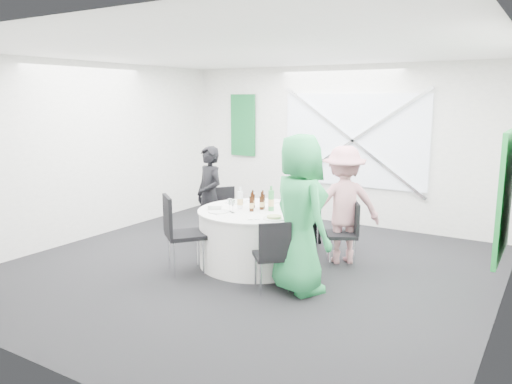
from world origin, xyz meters
The scene contains 48 objects.
floor centered at (0.00, 0.00, 0.00)m, with size 6.00×6.00×0.00m, color black.
ceiling centered at (0.00, 0.00, 2.80)m, with size 6.00×6.00×0.00m, color white.
wall_back centered at (0.00, 3.00, 1.40)m, with size 6.00×6.00×0.00m, color white.
wall_front centered at (0.00, -3.00, 1.40)m, with size 6.00×6.00×0.00m, color white.
wall_left centered at (-3.00, 0.00, 1.40)m, with size 6.00×6.00×0.00m, color white.
wall_right centered at (3.00, 0.00, 1.40)m, with size 6.00×6.00×0.00m, color white.
window_panel centered at (0.30, 2.96, 1.50)m, with size 2.60×0.03×1.60m, color silver.
window_brace_a centered at (0.30, 2.92, 1.50)m, with size 0.05×0.05×3.16m, color silver.
window_brace_b centered at (0.30, 2.92, 1.50)m, with size 0.05×0.05×3.16m, color silver.
green_banner centered at (-2.00, 2.95, 1.70)m, with size 0.55×0.04×1.20m, color #125C2D.
green_sign centered at (2.94, 0.60, 1.20)m, with size 0.05×1.20×1.40m, color #177E2F.
banquet_table centered at (0.00, 0.20, 0.38)m, with size 1.56×1.56×0.76m.
chair_back centered at (0.21, 1.32, 0.49)m, with size 0.45×0.46×0.85m.
chair_back_left centered at (-0.98, 0.89, 0.50)m, with size 0.54×0.54×0.85m.
chair_back_right centered at (1.07, 0.81, 0.51)m, with size 0.54×0.54×0.87m.
chair_front_right centered at (0.70, -0.57, 0.50)m, with size 0.55×0.55×0.86m.
chair_front_left centered at (-0.66, -0.63, 0.60)m, with size 0.65×0.66×1.02m.
person_man_back_left centered at (-1.12, 0.65, 0.76)m, with size 0.55×0.36×1.52m, color black.
person_man_back centered at (0.14, 1.29, 0.80)m, with size 0.78×0.43×1.60m, color black.
person_woman_pink centered at (0.95, 0.91, 0.80)m, with size 1.04×0.48×1.61m, color #CE858E.
person_woman_green centered at (0.93, -0.35, 0.92)m, with size 0.90×0.59×1.84m, color #299650.
plate_back centered at (-0.07, 0.75, 0.77)m, with size 0.25×0.25×0.01m.
plate_back_left centered at (-0.48, 0.44, 0.77)m, with size 0.29×0.29×0.01m.
plate_back_right centered at (0.51, 0.52, 0.78)m, with size 0.26×0.26×0.04m.
plate_front_right centered at (0.47, -0.13, 0.78)m, with size 0.28×0.28×0.04m.
plate_front_left centered at (-0.34, -0.19, 0.77)m, with size 0.27×0.27×0.01m.
napkin centered at (-0.46, -0.10, 0.80)m, with size 0.18×0.12×0.05m, color white.
beer_bottle_a centered at (-0.09, 0.27, 0.85)m, with size 0.06×0.06×0.25m.
beer_bottle_b centered at (0.04, 0.31, 0.85)m, with size 0.06×0.06×0.25m.
beer_bottle_c centered at (0.06, 0.24, 0.85)m, with size 0.06×0.06×0.24m.
beer_bottle_d centered at (0.00, 0.08, 0.86)m, with size 0.06×0.06×0.26m.
green_water_bottle centered at (0.20, 0.25, 0.89)m, with size 0.08×0.08×0.33m.
clear_water_bottle centered at (-0.22, 0.14, 0.88)m, with size 0.08×0.08×0.30m.
wine_glass_a centered at (-0.16, -0.12, 0.88)m, with size 0.07×0.07×0.17m.
wine_glass_b centered at (-0.23, -0.08, 0.88)m, with size 0.07×0.07×0.17m.
wine_glass_c centered at (0.29, 0.39, 0.88)m, with size 0.07×0.07×0.17m.
wine_glass_d centered at (-0.27, 0.53, 0.88)m, with size 0.07×0.07×0.17m.
wine_glass_e centered at (0.00, 0.60, 0.88)m, with size 0.07×0.07×0.17m.
fork_a centered at (-0.39, 0.62, 0.76)m, with size 0.01×0.15×0.01m, color silver.
knife_a centered at (-0.55, 0.37, 0.76)m, with size 0.01×0.15×0.01m, color silver.
fork_b centered at (0.56, 0.35, 0.76)m, with size 0.01×0.15×0.01m, color silver.
knife_b centered at (0.43, 0.58, 0.76)m, with size 0.01×0.15×0.01m, color silver.
fork_c centered at (0.28, -0.31, 0.76)m, with size 0.01×0.15×0.01m, color silver.
knife_c centered at (0.55, 0.02, 0.76)m, with size 0.01×0.15×0.01m, color silver.
fork_d centered at (-0.51, -0.07, 0.76)m, with size 0.01×0.15×0.01m, color silver.
knife_d centered at (-0.31, -0.29, 0.76)m, with size 0.01×0.15×0.01m, color silver.
fork_e centered at (0.14, 0.76, 0.76)m, with size 0.01×0.15×0.01m, color silver.
knife_e centered at (-0.17, 0.75, 0.76)m, with size 0.01×0.15×0.01m, color silver.
Camera 1 is at (3.42, -5.34, 2.23)m, focal length 35.00 mm.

